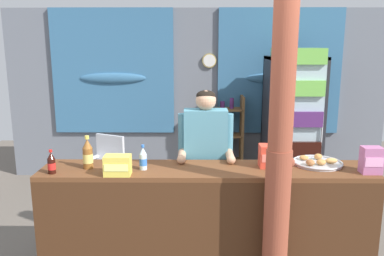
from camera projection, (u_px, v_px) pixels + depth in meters
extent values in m
plane|color=#665B51|center=(197.00, 233.00, 4.33)|extent=(8.20, 8.20, 0.00)
cube|color=slate|center=(197.00, 95.00, 5.97)|extent=(5.61, 0.12, 2.51)
cube|color=teal|center=(113.00, 72.00, 5.82)|extent=(1.78, 0.04, 1.81)
ellipsoid|color=teal|center=(113.00, 78.00, 5.82)|extent=(0.98, 0.10, 0.16)
cube|color=teal|center=(279.00, 72.00, 5.79)|extent=(1.79, 0.04, 1.81)
ellipsoid|color=teal|center=(279.00, 78.00, 5.79)|extent=(0.98, 0.10, 0.16)
cylinder|color=tan|center=(209.00, 61.00, 5.78)|extent=(0.21, 0.03, 0.21)
cylinder|color=white|center=(209.00, 61.00, 5.76)|extent=(0.18, 0.01, 0.18)
cube|color=beige|center=(269.00, 81.00, 5.83)|extent=(0.24, 0.02, 0.18)
cube|color=brown|center=(207.00, 170.00, 3.41)|extent=(2.84, 0.50, 0.04)
cube|color=#432715|center=(207.00, 235.00, 3.29)|extent=(2.84, 0.04, 0.94)
cube|color=#432715|center=(51.00, 222.00, 3.53)|extent=(0.08, 0.45, 0.94)
cube|color=#432715|center=(363.00, 224.00, 3.51)|extent=(0.08, 0.45, 0.94)
cylinder|color=brown|center=(276.00, 227.00, 3.09)|extent=(0.20, 0.20, 1.25)
cylinder|color=brown|center=(284.00, 66.00, 2.83)|extent=(0.18, 0.18, 1.25)
ellipsoid|color=brown|center=(291.00, 162.00, 2.98)|extent=(0.06, 0.05, 0.08)
cube|color=#232328|center=(288.00, 121.00, 5.69)|extent=(0.75, 0.04, 1.85)
cube|color=#232328|center=(266.00, 125.00, 5.44)|extent=(0.04, 0.56, 1.85)
cube|color=#232328|center=(318.00, 125.00, 5.43)|extent=(0.04, 0.56, 1.85)
cube|color=#232328|center=(296.00, 58.00, 5.24)|extent=(0.75, 0.56, 0.04)
cube|color=#232328|center=(289.00, 186.00, 5.63)|extent=(0.75, 0.56, 0.08)
cube|color=silver|center=(297.00, 125.00, 5.16)|extent=(0.69, 0.02, 1.69)
cylinder|color=#B7B7BC|center=(322.00, 130.00, 5.14)|extent=(0.02, 0.02, 0.40)
cube|color=silver|center=(291.00, 151.00, 5.52)|extent=(0.67, 0.48, 0.02)
cube|color=black|center=(293.00, 146.00, 5.39)|extent=(0.63, 0.44, 0.20)
cube|color=silver|center=(292.00, 123.00, 5.43)|extent=(0.67, 0.48, 0.02)
cube|color=#56286B|center=(295.00, 117.00, 5.30)|extent=(0.63, 0.44, 0.20)
cube|color=silver|center=(294.00, 94.00, 5.35)|extent=(0.67, 0.48, 0.02)
cube|color=#75C64C|center=(296.00, 87.00, 5.22)|extent=(0.63, 0.44, 0.20)
cube|color=silver|center=(295.00, 64.00, 5.26)|extent=(0.67, 0.48, 0.02)
cube|color=#75C64C|center=(298.00, 56.00, 5.13)|extent=(0.63, 0.44, 0.20)
cube|color=brown|center=(211.00, 139.00, 5.81)|extent=(0.04, 0.28, 1.28)
cube|color=brown|center=(241.00, 139.00, 5.80)|extent=(0.04, 0.28, 1.28)
cube|color=brown|center=(227.00, 109.00, 5.71)|extent=(0.44, 0.28, 0.02)
cylinder|color=#56286B|center=(222.00, 105.00, 5.70)|extent=(0.07, 0.07, 0.10)
cylinder|color=#56286B|center=(232.00, 103.00, 5.69)|extent=(0.06, 0.06, 0.15)
cube|color=brown|center=(226.00, 135.00, 5.79)|extent=(0.44, 0.28, 0.02)
cylinder|color=orange|center=(222.00, 131.00, 5.78)|extent=(0.07, 0.07, 0.12)
cylinder|color=orange|center=(231.00, 131.00, 5.77)|extent=(0.05, 0.05, 0.12)
cube|color=brown|center=(226.00, 160.00, 5.87)|extent=(0.44, 0.28, 0.02)
cylinder|color=#56286B|center=(222.00, 156.00, 5.86)|extent=(0.06, 0.06, 0.12)
cylinder|color=#75C64C|center=(231.00, 156.00, 5.86)|extent=(0.07, 0.07, 0.11)
cube|color=silver|center=(101.00, 171.00, 5.03)|extent=(0.59, 0.59, 0.04)
cube|color=silver|center=(110.00, 150.00, 5.16)|extent=(0.39, 0.21, 0.40)
cylinder|color=silver|center=(81.00, 190.00, 4.99)|extent=(0.04, 0.04, 0.44)
cylinder|color=silver|center=(105.00, 195.00, 4.83)|extent=(0.04, 0.04, 0.44)
cylinder|color=silver|center=(100.00, 180.00, 5.33)|extent=(0.04, 0.04, 0.44)
cylinder|color=silver|center=(123.00, 185.00, 5.16)|extent=(0.04, 0.04, 0.44)
cube|color=silver|center=(88.00, 160.00, 5.09)|extent=(0.21, 0.38, 0.03)
cube|color=silver|center=(114.00, 164.00, 4.92)|extent=(0.21, 0.38, 0.03)
cylinder|color=#28282D|center=(196.00, 208.00, 3.92)|extent=(0.11, 0.11, 0.87)
cylinder|color=#28282D|center=(214.00, 208.00, 3.92)|extent=(0.11, 0.11, 0.87)
cube|color=teal|center=(206.00, 138.00, 3.77)|extent=(0.41, 0.20, 0.54)
sphere|color=tan|center=(206.00, 100.00, 3.69)|extent=(0.19, 0.19, 0.19)
ellipsoid|color=black|center=(206.00, 96.00, 3.69)|extent=(0.18, 0.18, 0.10)
cylinder|color=teal|center=(182.00, 133.00, 3.76)|extent=(0.08, 0.08, 0.36)
cylinder|color=tan|center=(182.00, 155.00, 3.65)|extent=(0.07, 0.26, 0.07)
sphere|color=tan|center=(181.00, 160.00, 3.52)|extent=(0.08, 0.08, 0.08)
cylinder|color=teal|center=(229.00, 133.00, 3.75)|extent=(0.08, 0.08, 0.36)
cylinder|color=tan|center=(230.00, 156.00, 3.64)|extent=(0.07, 0.26, 0.07)
sphere|color=tan|center=(231.00, 160.00, 3.52)|extent=(0.08, 0.08, 0.08)
cylinder|color=brown|center=(88.00, 158.00, 3.40)|extent=(0.08, 0.08, 0.18)
cone|color=brown|center=(87.00, 144.00, 3.37)|extent=(0.08, 0.08, 0.08)
cylinder|color=#E5CC4C|center=(87.00, 137.00, 3.36)|extent=(0.04, 0.04, 0.03)
cylinder|color=#E5D166|center=(88.00, 158.00, 3.40)|extent=(0.09, 0.09, 0.08)
cylinder|color=black|center=(52.00, 166.00, 3.26)|extent=(0.06, 0.06, 0.13)
cone|color=black|center=(51.00, 155.00, 3.24)|extent=(0.06, 0.06, 0.06)
cylinder|color=red|center=(50.00, 151.00, 3.24)|extent=(0.03, 0.03, 0.02)
cylinder|color=red|center=(52.00, 166.00, 3.26)|extent=(0.06, 0.06, 0.06)
cylinder|color=silver|center=(143.00, 162.00, 3.37)|extent=(0.06, 0.06, 0.13)
cone|color=silver|center=(143.00, 151.00, 3.34)|extent=(0.06, 0.06, 0.06)
cylinder|color=blue|center=(143.00, 146.00, 3.34)|extent=(0.03, 0.03, 0.02)
cylinder|color=blue|center=(143.00, 162.00, 3.37)|extent=(0.06, 0.06, 0.06)
cube|color=#E5422D|center=(272.00, 156.00, 3.43)|extent=(0.21, 0.15, 0.19)
cube|color=#FF826D|center=(273.00, 159.00, 3.35)|extent=(0.19, 0.00, 0.07)
cube|color=#B76699|center=(371.00, 160.00, 3.26)|extent=(0.16, 0.12, 0.22)
cube|color=#F7A5D8|center=(374.00, 162.00, 3.20)|extent=(0.15, 0.00, 0.08)
cube|color=#EAD14C|center=(118.00, 165.00, 3.22)|extent=(0.21, 0.13, 0.16)
cube|color=#FFFF8C|center=(116.00, 168.00, 3.15)|extent=(0.19, 0.00, 0.06)
cylinder|color=#BCBCC1|center=(317.00, 164.00, 3.51)|extent=(0.41, 0.41, 0.02)
torus|color=#BCBCC1|center=(318.00, 162.00, 3.51)|extent=(0.43, 0.43, 0.02)
ellipsoid|color=tan|center=(331.00, 161.00, 3.49)|extent=(0.11, 0.06, 0.05)
ellipsoid|color=#C68947|center=(318.00, 156.00, 3.61)|extent=(0.07, 0.06, 0.05)
ellipsoid|color=#C68947|center=(304.00, 158.00, 3.60)|extent=(0.08, 0.09, 0.04)
ellipsoid|color=#A36638|center=(310.00, 163.00, 3.43)|extent=(0.07, 0.09, 0.05)
ellipsoid|color=#C68947|center=(321.00, 162.00, 3.44)|extent=(0.08, 0.08, 0.05)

